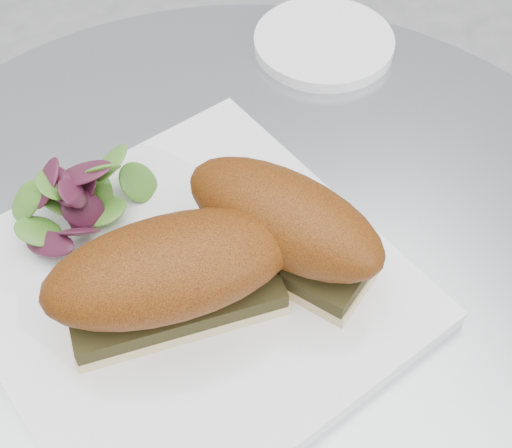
{
  "coord_description": "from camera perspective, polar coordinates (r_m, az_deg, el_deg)",
  "views": [
    {
      "loc": [
        -0.11,
        -0.29,
        1.19
      ],
      "look_at": [
        0.02,
        0.01,
        0.77
      ],
      "focal_mm": 50.0,
      "sensor_mm": 36.0,
      "label": 1
    }
  ],
  "objects": [
    {
      "name": "table",
      "position": [
        0.77,
        -0.72,
        -14.03
      ],
      "size": [
        0.7,
        0.7,
        0.73
      ],
      "color": "#AAACB1",
      "rests_on": "ground"
    },
    {
      "name": "saucer",
      "position": [
        0.75,
        5.45,
        14.26
      ],
      "size": [
        0.14,
        0.14,
        0.01
      ],
      "primitive_type": "cylinder",
      "color": "white",
      "rests_on": "table"
    },
    {
      "name": "sandwich_left",
      "position": [
        0.49,
        -6.79,
        -4.07
      ],
      "size": [
        0.18,
        0.09,
        0.08
      ],
      "rotation": [
        0.0,
        0.0,
        -0.08
      ],
      "color": "beige",
      "rests_on": "plate"
    },
    {
      "name": "plate",
      "position": [
        0.54,
        -5.42,
        -5.16
      ],
      "size": [
        0.35,
        0.35,
        0.02
      ],
      "primitive_type": "cube",
      "rotation": [
        0.0,
        0.0,
        0.26
      ],
      "color": "white",
      "rests_on": "table"
    },
    {
      "name": "salad",
      "position": [
        0.56,
        -13.43,
        2.0
      ],
      "size": [
        0.09,
        0.09,
        0.05
      ],
      "primitive_type": null,
      "color": "#4C842B",
      "rests_on": "plate"
    },
    {
      "name": "sandwich_right",
      "position": [
        0.51,
        2.2,
        -0.1
      ],
      "size": [
        0.15,
        0.17,
        0.08
      ],
      "rotation": [
        0.0,
        0.0,
        -0.99
      ],
      "color": "beige",
      "rests_on": "plate"
    }
  ]
}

